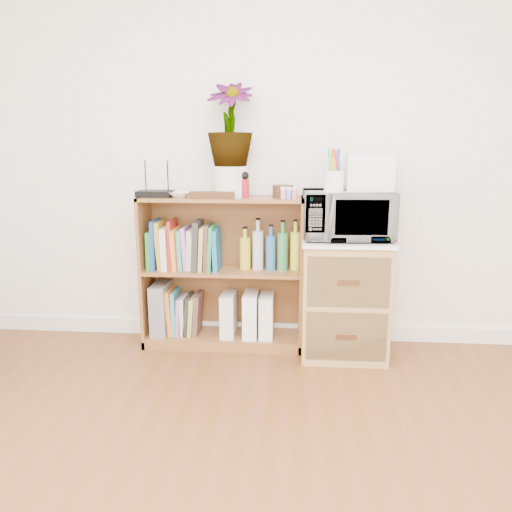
# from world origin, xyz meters

# --- Properties ---
(skirting_board) EXTENTS (4.00, 0.02, 0.10)m
(skirting_board) POSITION_xyz_m (0.00, 2.24, 0.05)
(skirting_board) COLOR white
(skirting_board) RESTS_ON ground
(bookshelf) EXTENTS (1.00, 0.30, 0.95)m
(bookshelf) POSITION_xyz_m (-0.35, 2.10, 0.47)
(bookshelf) COLOR brown
(bookshelf) RESTS_ON ground
(wicker_unit) EXTENTS (0.50, 0.45, 0.70)m
(wicker_unit) POSITION_xyz_m (0.40, 2.02, 0.35)
(wicker_unit) COLOR #9E7542
(wicker_unit) RESTS_ON ground
(microwave) EXTENTS (0.53, 0.38, 0.28)m
(microwave) POSITION_xyz_m (0.40, 2.02, 0.86)
(microwave) COLOR white
(microwave) RESTS_ON wicker_unit
(pen_cup) EXTENTS (0.11, 0.11, 0.12)m
(pen_cup) POSITION_xyz_m (0.31, 1.90, 1.06)
(pen_cup) COLOR white
(pen_cup) RESTS_ON microwave
(small_appliance) EXTENTS (0.26, 0.22, 0.21)m
(small_appliance) POSITION_xyz_m (0.52, 2.06, 1.11)
(small_appliance) COLOR white
(small_appliance) RESTS_ON microwave
(router) EXTENTS (0.21, 0.14, 0.04)m
(router) POSITION_xyz_m (-0.76, 2.08, 0.97)
(router) COLOR black
(router) RESTS_ON bookshelf
(white_bowl) EXTENTS (0.13, 0.13, 0.03)m
(white_bowl) POSITION_xyz_m (-0.60, 2.07, 0.97)
(white_bowl) COLOR silver
(white_bowl) RESTS_ON bookshelf
(plant_pot) EXTENTS (0.22, 0.22, 0.18)m
(plant_pot) POSITION_xyz_m (-0.30, 2.12, 1.04)
(plant_pot) COLOR silver
(plant_pot) RESTS_ON bookshelf
(potted_plant) EXTENTS (0.27, 0.27, 0.49)m
(potted_plant) POSITION_xyz_m (-0.30, 2.12, 1.38)
(potted_plant) COLOR #2E752F
(potted_plant) RESTS_ON plant_pot
(trinket_box) EXTENTS (0.26, 0.07, 0.04)m
(trinket_box) POSITION_xyz_m (-0.39, 2.00, 0.97)
(trinket_box) COLOR #341C0E
(trinket_box) RESTS_ON bookshelf
(kokeshi_doll) EXTENTS (0.05, 0.05, 0.11)m
(kokeshi_doll) POSITION_xyz_m (-0.20, 2.06, 1.01)
(kokeshi_doll) COLOR maroon
(kokeshi_doll) RESTS_ON bookshelf
(wooden_bowl) EXTENTS (0.13, 0.13, 0.07)m
(wooden_bowl) POSITION_xyz_m (0.02, 2.11, 0.99)
(wooden_bowl) COLOR #3D2310
(wooden_bowl) RESTS_ON bookshelf
(paint_jars) EXTENTS (0.11, 0.04, 0.06)m
(paint_jars) POSITION_xyz_m (0.06, 2.01, 0.98)
(paint_jars) COLOR pink
(paint_jars) RESTS_ON bookshelf
(file_box) EXTENTS (0.10, 0.26, 0.33)m
(file_box) POSITION_xyz_m (-0.75, 2.10, 0.23)
(file_box) COLOR slate
(file_box) RESTS_ON bookshelf
(magazine_holder_left) EXTENTS (0.09, 0.22, 0.27)m
(magazine_holder_left) POSITION_xyz_m (-0.32, 2.09, 0.21)
(magazine_holder_left) COLOR silver
(magazine_holder_left) RESTS_ON bookshelf
(magazine_holder_mid) EXTENTS (0.09, 0.22, 0.28)m
(magazine_holder_mid) POSITION_xyz_m (-0.17, 2.09, 0.21)
(magazine_holder_mid) COLOR white
(magazine_holder_mid) RESTS_ON bookshelf
(magazine_holder_right) EXTENTS (0.08, 0.21, 0.27)m
(magazine_holder_right) POSITION_xyz_m (-0.07, 2.09, 0.20)
(magazine_holder_right) COLOR white
(magazine_holder_right) RESTS_ON bookshelf
(cookbooks) EXTENTS (0.44, 0.20, 0.31)m
(cookbooks) POSITION_xyz_m (-0.59, 2.10, 0.64)
(cookbooks) COLOR #207A2F
(cookbooks) RESTS_ON bookshelf
(liquor_bottles) EXTENTS (0.45, 0.07, 0.31)m
(liquor_bottles) POSITION_xyz_m (-0.02, 2.10, 0.65)
(liquor_bottles) COLOR gold
(liquor_bottles) RESTS_ON bookshelf
(lower_books) EXTENTS (0.22, 0.19, 0.29)m
(lower_books) POSITION_xyz_m (-0.60, 2.10, 0.20)
(lower_books) COLOR orange
(lower_books) RESTS_ON bookshelf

